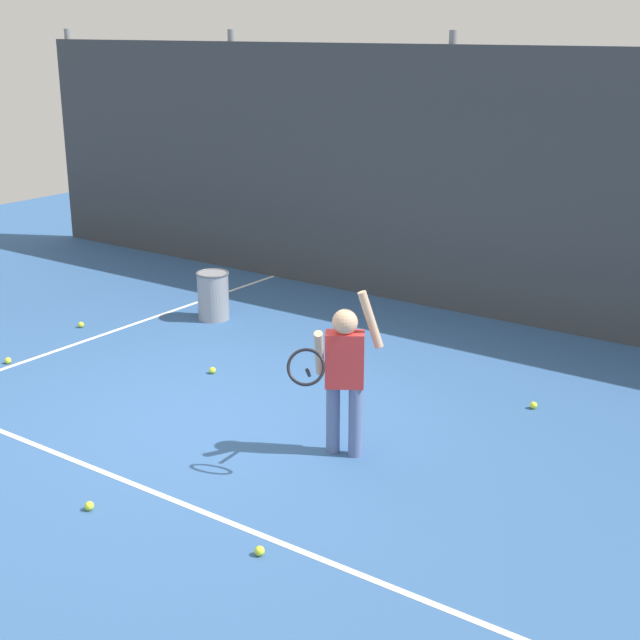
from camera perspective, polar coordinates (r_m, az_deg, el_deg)
The scene contains 16 objects.
ground_plane at distance 8.03m, azimuth -6.40°, elevation -6.09°, with size 20.00×20.00×0.00m, color #335B93.
court_line_baseline at distance 7.24m, azimuth -13.23°, elevation -9.31°, with size 9.00×0.05×0.00m, color white.
court_line_sideline at distance 10.39m, azimuth -13.15°, elevation -0.80°, with size 0.05×9.00×0.00m, color white.
back_fence_windscreen at distance 10.79m, azimuth 7.79°, elevation 8.58°, with size 13.34×0.08×3.06m, color #383D42.
fence_post_0 at distance 14.98m, azimuth -15.05°, elevation 11.03°, with size 0.09×0.09×3.21m, color slate.
fence_post_1 at distance 12.66m, azimuth -5.38°, elevation 10.38°, with size 0.09×0.09×3.21m, color slate.
fence_post_2 at distance 10.83m, azimuth 7.96°, elevation 9.01°, with size 0.09×0.09×3.21m, color slate.
tennis_player at distance 7.05m, azimuth 1.45°, elevation -3.09°, with size 0.50×0.83×1.35m.
ball_hopper at distance 10.60m, azimuth -6.70°, elevation 1.56°, with size 0.38×0.38×0.56m.
tennis_ball_0 at distance 11.63m, azimuth -6.59°, elevation 1.74°, with size 0.07×0.07×0.07m, color #CCE033.
tennis_ball_1 at distance 9.73m, azimuth -18.94°, elevation -2.41°, with size 0.07×0.07×0.07m, color #CCE033.
tennis_ball_3 at distance 6.75m, azimuth -14.24°, elevation -11.21°, with size 0.07×0.07×0.07m, color #CCE033.
tennis_ball_4 at distance 6.07m, azimuth -3.80°, elevation -14.22°, with size 0.07×0.07×0.07m, color #CCE033.
tennis_ball_5 at distance 9.01m, azimuth -6.75°, elevation -3.15°, with size 0.07×0.07×0.07m, color #CCE033.
tennis_ball_6 at distance 8.37m, azimuth 13.22°, elevation -5.21°, with size 0.07×0.07×0.07m, color #CCE033.
tennis_ball_7 at distance 10.64m, azimuth -14.73°, elevation -0.29°, with size 0.07×0.07×0.07m, color #CCE033.
Camera 1 is at (4.97, -5.41, 3.26)m, focal length 51.14 mm.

